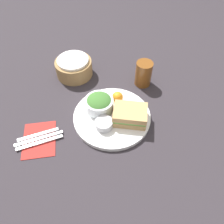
# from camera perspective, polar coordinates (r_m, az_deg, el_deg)

# --- Properties ---
(ground_plane) EXTENTS (4.00, 4.00, 0.00)m
(ground_plane) POSITION_cam_1_polar(r_m,az_deg,el_deg) (0.86, -0.00, -1.60)
(ground_plane) COLOR #2D282D
(plate) EXTENTS (0.30, 0.30, 0.02)m
(plate) POSITION_cam_1_polar(r_m,az_deg,el_deg) (0.85, -0.00, -1.23)
(plate) COLOR white
(plate) RESTS_ON ground_plane
(sandwich) EXTENTS (0.14, 0.12, 0.06)m
(sandwich) POSITION_cam_1_polar(r_m,az_deg,el_deg) (0.81, 4.72, -0.77)
(sandwich) COLOR tan
(sandwich) RESTS_ON plate
(salad_bowl) EXTENTS (0.11, 0.11, 0.06)m
(salad_bowl) POSITION_cam_1_polar(r_m,az_deg,el_deg) (0.84, -3.36, 2.29)
(salad_bowl) COLOR white
(salad_bowl) RESTS_ON plate
(dressing_cup) EXTENTS (0.07, 0.07, 0.03)m
(dressing_cup) POSITION_cam_1_polar(r_m,az_deg,el_deg) (0.80, -2.12, -3.12)
(dressing_cup) COLOR #B7B7BC
(dressing_cup) RESTS_ON plate
(orange_wedge) EXTENTS (0.04, 0.04, 0.04)m
(orange_wedge) POSITION_cam_1_polar(r_m,az_deg,el_deg) (0.88, 1.45, 3.93)
(orange_wedge) COLOR orange
(orange_wedge) RESTS_ON plate
(drink_glass) EXTENTS (0.07, 0.07, 0.11)m
(drink_glass) POSITION_cam_1_polar(r_m,az_deg,el_deg) (0.96, 8.23, 9.90)
(drink_glass) COLOR brown
(drink_glass) RESTS_ON ground_plane
(bread_basket) EXTENTS (0.16, 0.16, 0.09)m
(bread_basket) POSITION_cam_1_polar(r_m,az_deg,el_deg) (1.03, -9.91, 11.44)
(bread_basket) COLOR #997547
(bread_basket) RESTS_ON ground_plane
(napkin) EXTENTS (0.12, 0.15, 0.00)m
(napkin) POSITION_cam_1_polar(r_m,az_deg,el_deg) (0.84, -18.46, -6.75)
(napkin) COLOR #B22823
(napkin) RESTS_ON ground_plane
(fork) EXTENTS (0.16, 0.05, 0.01)m
(fork) POSITION_cam_1_polar(r_m,az_deg,el_deg) (0.83, -18.35, -7.57)
(fork) COLOR silver
(fork) RESTS_ON napkin
(knife) EXTENTS (0.17, 0.05, 0.01)m
(knife) POSITION_cam_1_polar(r_m,az_deg,el_deg) (0.84, -18.53, -6.58)
(knife) COLOR silver
(knife) RESTS_ON napkin
(spoon) EXTENTS (0.15, 0.04, 0.01)m
(spoon) POSITION_cam_1_polar(r_m,az_deg,el_deg) (0.85, -18.71, -5.61)
(spoon) COLOR silver
(spoon) RESTS_ON napkin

